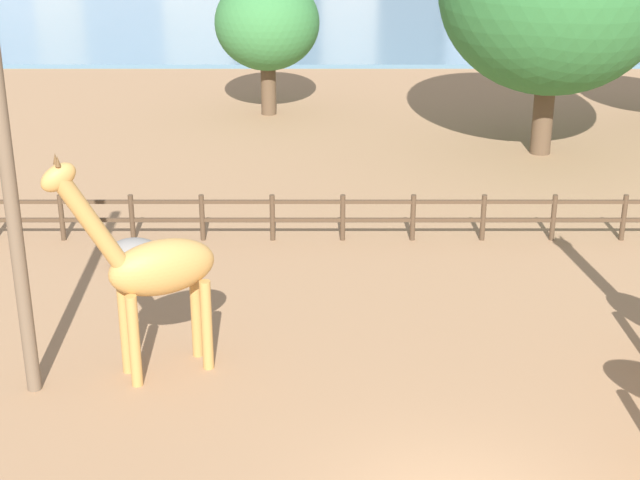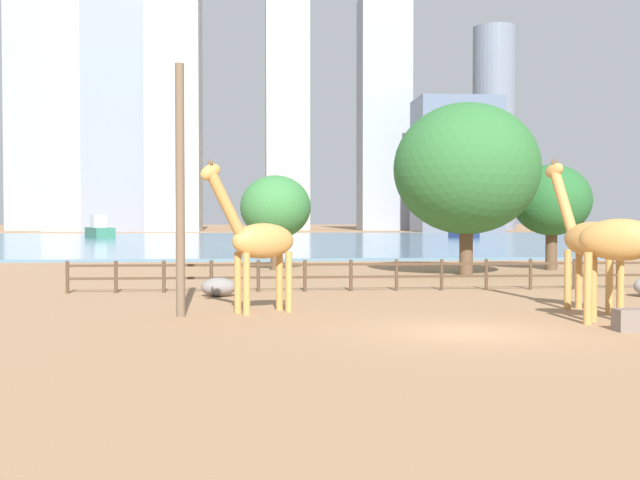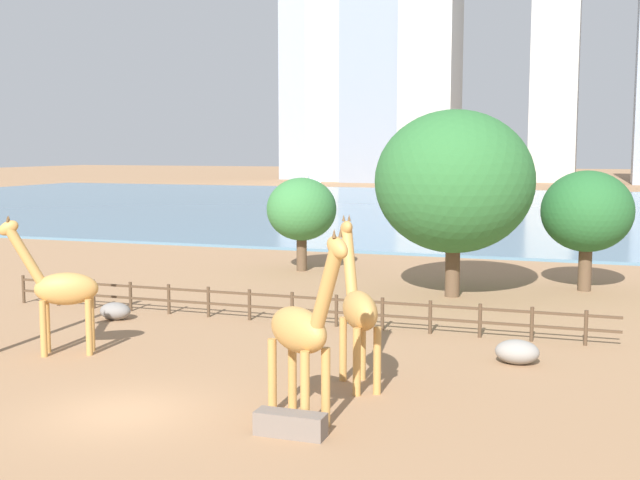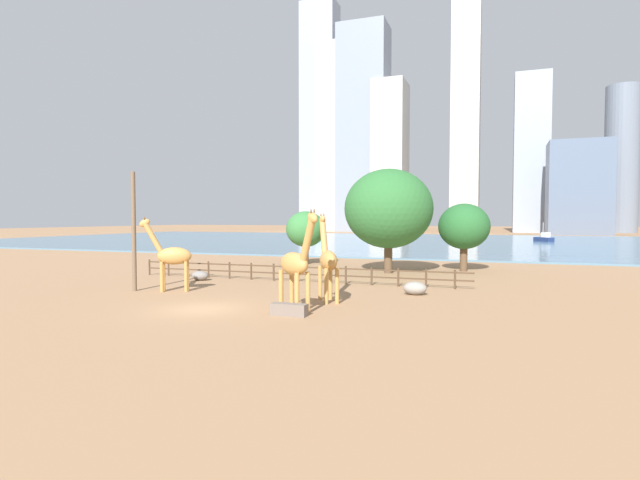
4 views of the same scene
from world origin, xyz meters
TOP-DOWN VIEW (x-y plane):
  - ground_plane at (0.00, 80.00)m, footprint 400.00×400.00m
  - harbor_water at (0.00, 77.00)m, footprint 180.00×86.00m
  - giraffe_tall at (4.88, 0.95)m, footprint 3.05×2.49m
  - giraffe_companion at (-5.46, 4.78)m, footprint 3.24×2.06m
  - giraffe_young at (5.35, 4.53)m, footprint 2.17×2.94m
  - boulder_near_fence at (9.67, 8.62)m, footprint 1.46×1.08m
  - boulder_by_pole at (-6.92, 10.25)m, footprint 1.36×0.97m
  - feeding_trough at (4.96, -0.13)m, footprint 1.80×0.60m
  - enclosure_fence at (-0.28, 12.00)m, footprint 26.12×0.14m
  - tree_left_large at (-4.22, 25.49)m, footprint 4.07×4.07m
  - tree_center_broad at (5.54, 20.13)m, footprint 7.59×7.59m
  - tree_right_tall at (11.58, 23.90)m, footprint 4.52×4.52m
  - boat_sailboat at (-25.81, 89.10)m, footprint 5.08×7.42m
  - skyline_tower_needle at (-21.16, 148.47)m, footprint 10.78×14.34m
  - skyline_block_left at (-30.75, 148.61)m, footprint 16.89×12.68m
  - skyline_tower_far at (-42.08, 150.40)m, footprint 10.80×11.54m

SIDE VIEW (x-z plane):
  - ground_plane at x=0.00m, z-range 0.00..0.00m
  - harbor_water at x=0.00m, z-range 0.00..0.20m
  - feeding_trough at x=4.96m, z-range 0.00..0.60m
  - boulder_by_pole at x=-6.92m, z-range 0.00..0.73m
  - boulder_near_fence at x=9.67m, z-range 0.00..0.81m
  - enclosure_fence at x=-0.28m, z-range 0.11..1.41m
  - boat_sailboat at x=-25.81m, z-range -0.29..2.78m
  - giraffe_companion at x=-5.46m, z-range -0.13..4.76m
  - giraffe_young at x=5.35m, z-range -0.18..4.91m
  - giraffe_tall at x=4.88m, z-range -0.17..5.06m
  - tree_left_large at x=-4.22m, z-range 0.87..6.32m
  - tree_right_tall at x=11.58m, z-range 0.96..7.02m
  - tree_center_broad at x=5.54m, z-range 1.06..10.05m
  - skyline_tower_needle at x=-21.16m, z-range 0.00..51.24m
  - skyline_tower_far at x=-42.08m, z-range 0.00..66.91m
  - skyline_block_left at x=-30.75m, z-range 0.00..71.64m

